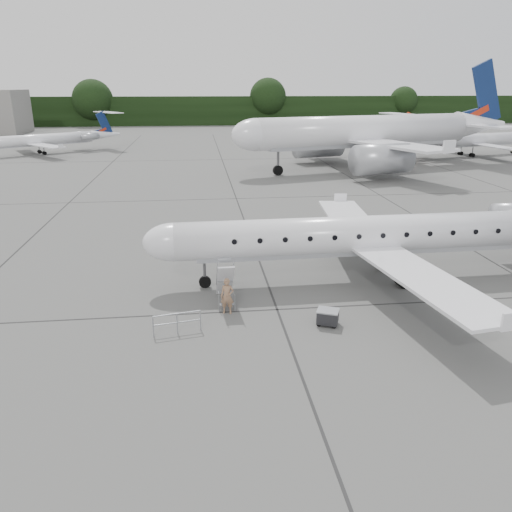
{
  "coord_description": "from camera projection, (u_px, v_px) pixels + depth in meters",
  "views": [
    {
      "loc": [
        -8.67,
        -20.47,
        10.98
      ],
      "look_at": [
        -5.74,
        4.67,
        2.3
      ],
      "focal_mm": 35.0,
      "sensor_mm": 36.0,
      "label": 1
    }
  ],
  "objects": [
    {
      "name": "ground",
      "position": [
        387.0,
        329.0,
        23.74
      ],
      "size": [
        320.0,
        320.0,
        0.0
      ],
      "primitive_type": "plane",
      "color": "#60605E",
      "rests_on": "ground"
    },
    {
      "name": "treeline",
      "position": [
        226.0,
        111.0,
        144.59
      ],
      "size": [
        260.0,
        4.0,
        8.0
      ],
      "primitive_type": "cube",
      "color": "black",
      "rests_on": "ground"
    },
    {
      "name": "main_regional_jet",
      "position": [
        380.0,
        216.0,
        28.66
      ],
      "size": [
        30.68,
        22.43,
        7.74
      ],
      "primitive_type": null,
      "rotation": [
        0.0,
        0.0,
        0.02
      ],
      "color": "white",
      "rests_on": "ground"
    },
    {
      "name": "airstair",
      "position": [
        225.0,
        282.0,
        26.19
      ],
      "size": [
        0.9,
        2.3,
        2.43
      ],
      "primitive_type": null,
      "rotation": [
        0.0,
        0.0,
        0.02
      ],
      "color": "white",
      "rests_on": "ground"
    },
    {
      "name": "passenger",
      "position": [
        227.0,
        296.0,
        25.08
      ],
      "size": [
        0.76,
        0.58,
        1.86
      ],
      "primitive_type": "imported",
      "rotation": [
        0.0,
        0.0,
        -0.21
      ],
      "color": "#926C4F",
      "rests_on": "ground"
    },
    {
      "name": "safety_railing",
      "position": [
        177.0,
        323.0,
        23.16
      ],
      "size": [
        2.17,
        0.5,
        1.0
      ],
      "primitive_type": null,
      "rotation": [
        0.0,
        0.0,
        0.19
      ],
      "color": "#95999D",
      "rests_on": "ground"
    },
    {
      "name": "baggage_cart",
      "position": [
        328.0,
        317.0,
        23.99
      ],
      "size": [
        1.2,
        1.11,
        0.84
      ],
      "primitive_type": null,
      "rotation": [
        0.0,
        0.0,
        -0.4
      ],
      "color": "black",
      "rests_on": "ground"
    },
    {
      "name": "bg_narrowbody",
      "position": [
        365.0,
        115.0,
        66.22
      ],
      "size": [
        46.03,
        38.03,
        14.37
      ],
      "primitive_type": null,
      "rotation": [
        0.0,
        0.0,
        0.26
      ],
      "color": "white",
      "rests_on": "ground"
    },
    {
      "name": "bg_regional_left",
      "position": [
        34.0,
        134.0,
        82.35
      ],
      "size": [
        30.84,
        28.99,
        6.57
      ],
      "primitive_type": null,
      "rotation": [
        0.0,
        0.0,
        0.6
      ],
      "color": "white",
      "rests_on": "ground"
    },
    {
      "name": "bg_regional_right",
      "position": [
        474.0,
        134.0,
        80.87
      ],
      "size": [
        31.13,
        25.77,
        7.09
      ],
      "primitive_type": null,
      "rotation": [
        0.0,
        0.0,
        3.4
      ],
      "color": "white",
      "rests_on": "ground"
    }
  ]
}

